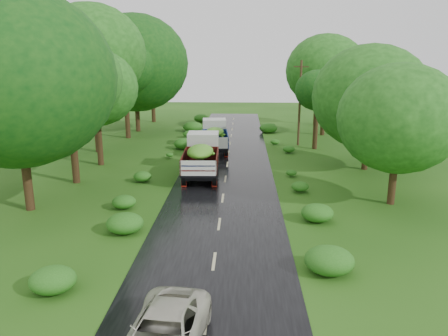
# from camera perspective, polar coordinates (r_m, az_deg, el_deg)

# --- Properties ---
(ground) EXTENTS (120.00, 120.00, 0.00)m
(ground) POSITION_cam_1_polar(r_m,az_deg,el_deg) (18.06, -1.30, -12.12)
(ground) COLOR #1B460F
(ground) RESTS_ON ground
(road) EXTENTS (6.50, 80.00, 0.02)m
(road) POSITION_cam_1_polar(r_m,az_deg,el_deg) (22.63, -0.50, -6.38)
(road) COLOR black
(road) RESTS_ON ground
(road_lines) EXTENTS (0.12, 69.60, 0.00)m
(road_lines) POSITION_cam_1_polar(r_m,az_deg,el_deg) (23.56, -0.38, -5.48)
(road_lines) COLOR #BFB78C
(road_lines) RESTS_ON road
(truck_near) EXTENTS (2.41, 6.38, 2.66)m
(truck_near) POSITION_cam_1_polar(r_m,az_deg,el_deg) (29.86, -2.93, 1.81)
(truck_near) COLOR black
(truck_near) RESTS_ON ground
(truck_far) EXTENTS (2.53, 6.08, 2.50)m
(truck_far) POSITION_cam_1_polar(r_m,az_deg,el_deg) (37.64, -1.23, 4.38)
(truck_far) COLOR black
(truck_far) RESTS_ON ground
(car) EXTENTS (2.47, 4.61, 1.23)m
(car) POSITION_cam_1_polar(r_m,az_deg,el_deg) (13.01, -7.83, -20.71)
(car) COLOR beige
(car) RESTS_ON road
(utility_pole) EXTENTS (1.31, 0.47, 7.62)m
(utility_pole) POSITION_cam_1_polar(r_m,az_deg,el_deg) (40.21, 9.87, 8.44)
(utility_pole) COLOR #382616
(utility_pole) RESTS_ON ground
(trees_left) EXTENTS (5.48, 35.64, 10.10)m
(trees_left) POSITION_cam_1_polar(r_m,az_deg,el_deg) (38.74, -14.96, 12.57)
(trees_left) COLOR black
(trees_left) RESTS_ON ground
(trees_right) EXTENTS (5.91, 31.75, 8.34)m
(trees_right) POSITION_cam_1_polar(r_m,az_deg,el_deg) (37.72, 15.44, 10.04)
(trees_right) COLOR black
(trees_right) RESTS_ON ground
(shrubs) EXTENTS (11.90, 44.00, 0.70)m
(shrubs) POSITION_cam_1_polar(r_m,az_deg,el_deg) (31.10, 0.32, 0.17)
(shrubs) COLOR #226217
(shrubs) RESTS_ON ground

